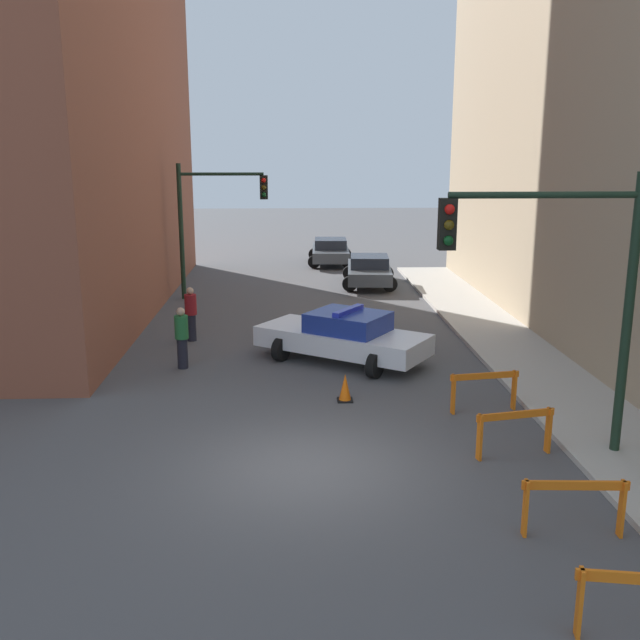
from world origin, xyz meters
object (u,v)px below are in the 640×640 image
Objects in this scene: pedestrian_corner at (191,313)px; traffic_cone at (345,388)px; barrier_mid at (574,498)px; barrier_back at (515,426)px; pedestrian_crossing at (182,337)px; traffic_light_near at (569,274)px; parked_car_mid at (330,251)px; police_car at (344,336)px; parked_car_near at (369,270)px; barrier_corner at (484,385)px; traffic_light_far at (209,211)px.

pedestrian_corner is 7.04m from traffic_cone.
barrier_mid is 1.01× the size of barrier_back.
barrier_back is (7.10, -5.95, -0.24)m from pedestrian_crossing.
traffic_light_near is 24.05m from parked_car_mid.
pedestrian_crossing is at bearing 128.70° from barrier_mid.
police_car is 5.08m from pedestrian_corner.
traffic_light_near is at bearing 74.69° from barrier_mid.
police_car is at bearing -95.04° from parked_car_near.
parked_car_near is at bearing 143.86° from pedestrian_corner.
barrier_back is 4.38m from traffic_cone.
parked_car_near reaches higher than traffic_cone.
barrier_mid and barrier_corner have the same top height.
barrier_mid is (2.75, -9.27, -0.11)m from police_car.
barrier_corner is (7.16, -3.57, -0.24)m from pedestrian_crossing.
barrier_back is at bearing -64.41° from traffic_light_far.
parked_car_mid is 20.47m from traffic_cone.
barrier_corner is (-0.71, 2.44, -2.91)m from traffic_light_near.
traffic_light_near is 3.13× the size of pedestrian_corner.
traffic_light_near is 1.00× the size of traffic_light_far.
traffic_light_near is 4.14m from barrier_mid.
barrier_mid is at bearing -129.22° from police_car.
traffic_cone is at bearing -121.44° from pedestrian_crossing.
pedestrian_crossing is 9.27m from barrier_back.
barrier_mid is at bearing -90.76° from barrier_corner.
barrier_back and barrier_corner have the same top height.
traffic_light_near is 7.93× the size of traffic_cone.
barrier_mid and barrier_back have the same top height.
barrier_corner is 2.42× the size of traffic_cone.
police_car is at bearing 61.54° from pedestrian_corner.
pedestrian_corner is at bearing 4.83° from pedestrian_crossing.
traffic_light_near is 17.21m from traffic_light_far.
barrier_corner is at bearing 106.16° from traffic_light_near.
traffic_light_near reaches higher than barrier_mid.
parked_car_mid is 6.66× the size of traffic_cone.
pedestrian_corner is 2.53× the size of traffic_cone.
police_car reaches higher than barrier_corner.
traffic_cone is at bearing 37.24° from pedestrian_corner.
traffic_light_far is 10.29m from parked_car_mid.
barrier_back is at bearing -91.45° from barrier_corner.
barrier_back is at bearing -122.33° from police_car.
barrier_corner is (7.29, -6.40, -0.24)m from pedestrian_corner.
parked_car_mid is 2.63× the size of pedestrian_crossing.
police_car reaches higher than barrier_back.
parked_car_mid is 2.73× the size of barrier_mid.
parked_car_mid is at bearing 160.89° from pedestrian_corner.
barrier_back is (7.23, -8.78, -0.24)m from pedestrian_corner.
police_car is at bearing -89.81° from parked_car_mid.
barrier_mid is 2.44× the size of traffic_cone.
traffic_light_near is at bearing -41.11° from traffic_cone.
police_car is 7.51× the size of traffic_cone.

